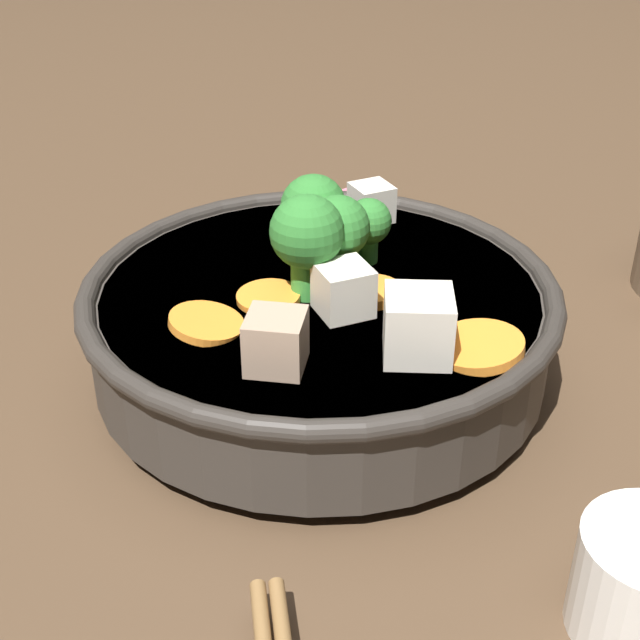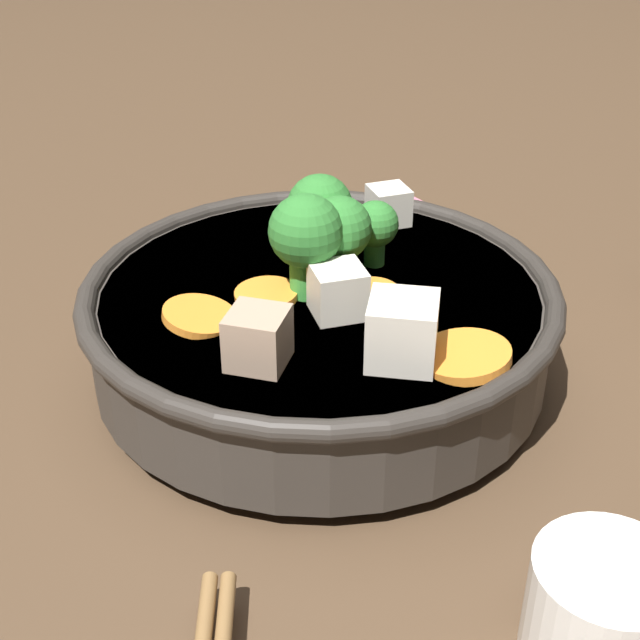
# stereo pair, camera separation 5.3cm
# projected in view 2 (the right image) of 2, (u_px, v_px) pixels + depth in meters

# --- Properties ---
(ground_plane) EXTENTS (3.00, 3.00, 0.00)m
(ground_plane) POSITION_uv_depth(u_px,v_px,m) (320.00, 377.00, 0.55)
(ground_plane) COLOR #4C3826
(stirfry_bowl) EXTENTS (0.28, 0.28, 0.12)m
(stirfry_bowl) POSITION_uv_depth(u_px,v_px,m) (321.00, 316.00, 0.52)
(stirfry_bowl) COLOR #38332D
(stirfry_bowl) RESTS_ON ground_plane
(tea_cup) EXTENTS (0.06, 0.06, 0.05)m
(tea_cup) POSITION_uv_depth(u_px,v_px,m) (602.00, 611.00, 0.36)
(tea_cup) COLOR white
(tea_cup) RESTS_ON ground_plane
(napkin) EXTENTS (0.11, 0.08, 0.00)m
(napkin) POSITION_uv_depth(u_px,v_px,m) (374.00, 216.00, 0.75)
(napkin) COLOR #D16B84
(napkin) RESTS_ON ground_plane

